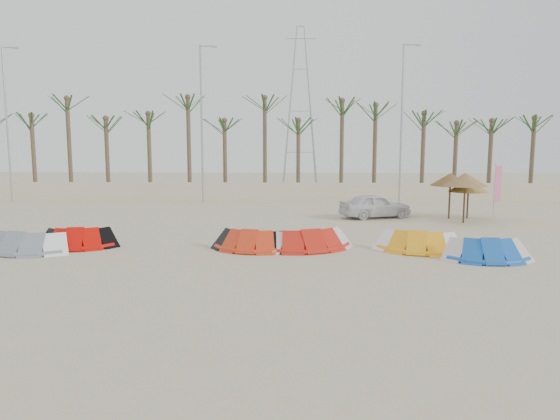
{
  "coord_description": "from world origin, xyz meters",
  "views": [
    {
      "loc": [
        0.71,
        -15.43,
        4.08
      ],
      "look_at": [
        0.0,
        6.0,
        1.3
      ],
      "focal_mm": 32.0,
      "sensor_mm": 36.0,
      "label": 1
    }
  ],
  "objects_px": {
    "kite_orange": "(416,240)",
    "parasol_left": "(450,179)",
    "kite_grey": "(28,240)",
    "kite_red_mid": "(252,238)",
    "parasol_mid": "(465,180)",
    "kite_red_right": "(308,238)",
    "car": "(375,206)",
    "kite_red_left": "(80,237)",
    "parasol_right": "(468,186)",
    "kite_blue": "(485,248)"
  },
  "relations": [
    {
      "from": "kite_grey",
      "to": "kite_orange",
      "type": "distance_m",
      "value": 15.19
    },
    {
      "from": "kite_blue",
      "to": "parasol_right",
      "type": "distance_m",
      "value": 10.76
    },
    {
      "from": "kite_red_left",
      "to": "parasol_mid",
      "type": "distance_m",
      "value": 18.99
    },
    {
      "from": "kite_red_right",
      "to": "parasol_mid",
      "type": "height_order",
      "value": "parasol_mid"
    },
    {
      "from": "kite_blue",
      "to": "kite_red_mid",
      "type": "bearing_deg",
      "value": 169.89
    },
    {
      "from": "kite_red_left",
      "to": "kite_orange",
      "type": "height_order",
      "value": "same"
    },
    {
      "from": "kite_red_left",
      "to": "parasol_left",
      "type": "height_order",
      "value": "parasol_left"
    },
    {
      "from": "kite_grey",
      "to": "kite_orange",
      "type": "bearing_deg",
      "value": 2.19
    },
    {
      "from": "kite_red_left",
      "to": "parasol_right",
      "type": "relative_size",
      "value": 1.47
    },
    {
      "from": "kite_red_right",
      "to": "kite_orange",
      "type": "distance_m",
      "value": 4.25
    },
    {
      "from": "kite_grey",
      "to": "kite_red_mid",
      "type": "bearing_deg",
      "value": 4.01
    },
    {
      "from": "kite_red_mid",
      "to": "parasol_mid",
      "type": "bearing_deg",
      "value": 33.53
    },
    {
      "from": "kite_red_left",
      "to": "car",
      "type": "bearing_deg",
      "value": 33.2
    },
    {
      "from": "parasol_mid",
      "to": "car",
      "type": "relative_size",
      "value": 0.66
    },
    {
      "from": "parasol_left",
      "to": "parasol_mid",
      "type": "xyz_separation_m",
      "value": [
        0.31,
        -1.53,
        0.09
      ]
    },
    {
      "from": "kite_red_mid",
      "to": "parasol_right",
      "type": "xyz_separation_m",
      "value": [
        11.39,
        8.75,
        1.43
      ]
    },
    {
      "from": "parasol_mid",
      "to": "car",
      "type": "bearing_deg",
      "value": 157.53
    },
    {
      "from": "kite_orange",
      "to": "parasol_right",
      "type": "distance_m",
      "value": 10.17
    },
    {
      "from": "kite_red_left",
      "to": "parasol_mid",
      "type": "xyz_separation_m",
      "value": [
        17.62,
        6.84,
        1.88
      ]
    },
    {
      "from": "kite_red_left",
      "to": "car",
      "type": "relative_size",
      "value": 0.8
    },
    {
      "from": "kite_grey",
      "to": "parasol_mid",
      "type": "xyz_separation_m",
      "value": [
        19.34,
        7.65,
        1.88
      ]
    },
    {
      "from": "kite_grey",
      "to": "parasol_right",
      "type": "bearing_deg",
      "value": 24.97
    },
    {
      "from": "kite_orange",
      "to": "parasol_left",
      "type": "distance_m",
      "value": 9.59
    },
    {
      "from": "kite_grey",
      "to": "car",
      "type": "bearing_deg",
      "value": 32.33
    },
    {
      "from": "kite_orange",
      "to": "parasol_mid",
      "type": "xyz_separation_m",
      "value": [
        4.16,
        7.07,
        1.88
      ]
    },
    {
      "from": "car",
      "to": "kite_blue",
      "type": "bearing_deg",
      "value": 173.64
    },
    {
      "from": "parasol_left",
      "to": "parasol_mid",
      "type": "bearing_deg",
      "value": -78.65
    },
    {
      "from": "kite_red_right",
      "to": "parasol_mid",
      "type": "relative_size",
      "value": 1.53
    },
    {
      "from": "kite_orange",
      "to": "parasol_left",
      "type": "bearing_deg",
      "value": 65.85
    },
    {
      "from": "kite_red_left",
      "to": "parasol_mid",
      "type": "height_order",
      "value": "parasol_mid"
    },
    {
      "from": "kite_red_mid",
      "to": "parasol_right",
      "type": "height_order",
      "value": "parasol_right"
    },
    {
      "from": "kite_grey",
      "to": "parasol_right",
      "type": "height_order",
      "value": "parasol_right"
    },
    {
      "from": "kite_red_mid",
      "to": "car",
      "type": "bearing_deg",
      "value": 54.85
    },
    {
      "from": "kite_blue",
      "to": "kite_red_right",
      "type": "bearing_deg",
      "value": 164.3
    },
    {
      "from": "kite_red_mid",
      "to": "kite_grey",
      "type": "bearing_deg",
      "value": -175.99
    },
    {
      "from": "parasol_mid",
      "to": "parasol_right",
      "type": "distance_m",
      "value": 1.93
    },
    {
      "from": "kite_blue",
      "to": "car",
      "type": "xyz_separation_m",
      "value": [
        -2.33,
        10.38,
        0.27
      ]
    },
    {
      "from": "kite_red_left",
      "to": "parasol_right",
      "type": "distance_m",
      "value": 20.33
    },
    {
      "from": "parasol_mid",
      "to": "kite_red_mid",
      "type": "bearing_deg",
      "value": -146.47
    },
    {
      "from": "kite_grey",
      "to": "kite_red_left",
      "type": "distance_m",
      "value": 1.9
    },
    {
      "from": "kite_red_left",
      "to": "parasol_left",
      "type": "bearing_deg",
      "value": 25.81
    },
    {
      "from": "kite_orange",
      "to": "kite_blue",
      "type": "distance_m",
      "value": 2.58
    },
    {
      "from": "kite_orange",
      "to": "parasol_left",
      "type": "height_order",
      "value": "parasol_left"
    },
    {
      "from": "parasol_right",
      "to": "car",
      "type": "bearing_deg",
      "value": 178.91
    },
    {
      "from": "kite_orange",
      "to": "parasol_right",
      "type": "xyz_separation_m",
      "value": [
        4.93,
        8.78,
        1.43
      ]
    },
    {
      "from": "parasol_right",
      "to": "parasol_left",
      "type": "bearing_deg",
      "value": -170.19
    },
    {
      "from": "kite_red_mid",
      "to": "parasol_right",
      "type": "distance_m",
      "value": 14.44
    },
    {
      "from": "kite_red_mid",
      "to": "kite_orange",
      "type": "xyz_separation_m",
      "value": [
        6.46,
        -0.03,
        0.0
      ]
    },
    {
      "from": "kite_red_left",
      "to": "parasol_right",
      "type": "height_order",
      "value": "parasol_right"
    },
    {
      "from": "parasol_left",
      "to": "parasol_mid",
      "type": "height_order",
      "value": "parasol_mid"
    }
  ]
}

